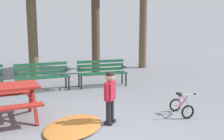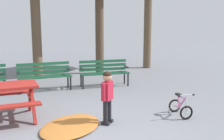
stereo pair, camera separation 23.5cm
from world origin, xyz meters
TOP-DOWN VIEW (x-y plane):
  - ground at (0.00, 0.00)m, footprint 36.00×36.00m
  - park_bench_left at (-0.55, 3.82)m, footprint 1.62×0.55m
  - park_bench_right at (1.36, 3.80)m, footprint 1.62×0.53m
  - child_standing at (0.39, 0.50)m, footprint 0.30×0.32m
  - kids_bicycle at (2.06, 0.43)m, footprint 0.40×0.58m
  - leaf_pile at (-0.36, 0.52)m, footprint 1.71×1.76m

SIDE VIEW (x-z plane):
  - ground at x=0.00m, z-range 0.00..0.00m
  - leaf_pile at x=-0.36m, z-range 0.00..0.07m
  - kids_bicycle at x=2.06m, z-range -0.07..0.47m
  - park_bench_left at x=-0.55m, z-range 0.08..0.94m
  - park_bench_right at x=1.36m, z-range 0.08..0.94m
  - child_standing at x=0.39m, z-range 0.10..1.17m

